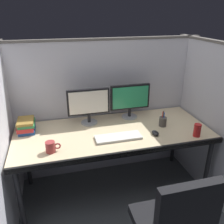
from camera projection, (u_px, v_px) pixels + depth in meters
name	position (u px, v px, depth m)	size (l,w,h in m)	color
ground_plane	(121.00, 210.00, 2.34)	(8.00, 8.00, 0.00)	#4C5156
cubicle_partition_rear	(103.00, 109.00, 2.69)	(2.21, 0.06, 1.57)	silver
cubicle_partition_left	(2.00, 145.00, 1.98)	(0.06, 1.41, 1.57)	silver
cubicle_partition_right	(208.00, 120.00, 2.43)	(0.06, 1.41, 1.57)	silver
desk	(114.00, 136.00, 2.32)	(1.90, 0.80, 0.74)	beige
monitor_left	(89.00, 104.00, 2.38)	(0.43, 0.17, 0.37)	gray
monitor_right	(130.00, 99.00, 2.52)	(0.43, 0.17, 0.37)	gray
keyboard_main	(118.00, 137.00, 2.17)	(0.43, 0.15, 0.02)	silver
computer_mouse	(155.00, 133.00, 2.24)	(0.06, 0.10, 0.04)	black
book_stack	(26.00, 126.00, 2.27)	(0.16, 0.22, 0.13)	#1E478C
soda_can	(197.00, 130.00, 2.19)	(0.07, 0.07, 0.12)	red
pen_cup	(163.00, 122.00, 2.39)	(0.08, 0.08, 0.16)	#4C4742
coffee_mug	(51.00, 147.00, 1.95)	(0.13, 0.08, 0.09)	#993333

